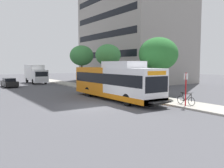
{
  "coord_description": "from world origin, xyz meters",
  "views": [
    {
      "loc": [
        -8.86,
        -16.62,
        3.39
      ],
      "look_at": [
        2.9,
        1.25,
        1.6
      ],
      "focal_mm": 38.16,
      "sensor_mm": 36.0,
      "label": 1
    }
  ],
  "objects_px": {
    "bicycle_parked": "(186,99)",
    "street_tree_mid_block": "(108,55)",
    "transit_bus": "(115,82)",
    "bus_stop_sign_pole": "(186,87)",
    "parked_car_far_lane": "(9,83)",
    "street_tree_near_stop": "(158,54)",
    "box_truck_background": "(36,73)",
    "street_tree_far_block": "(82,56)"
  },
  "relations": [
    {
      "from": "bus_stop_sign_pole",
      "to": "parked_car_far_lane",
      "type": "distance_m",
      "value": 26.87
    },
    {
      "from": "transit_bus",
      "to": "bicycle_parked",
      "type": "distance_m",
      "value": 6.91
    },
    {
      "from": "transit_bus",
      "to": "bus_stop_sign_pole",
      "type": "distance_m",
      "value": 6.94
    },
    {
      "from": "bicycle_parked",
      "to": "box_truck_background",
      "type": "relative_size",
      "value": 0.25
    },
    {
      "from": "bus_stop_sign_pole",
      "to": "bicycle_parked",
      "type": "relative_size",
      "value": 1.48
    },
    {
      "from": "transit_bus",
      "to": "box_truck_background",
      "type": "bearing_deg",
      "value": 91.89
    },
    {
      "from": "street_tree_mid_block",
      "to": "street_tree_far_block",
      "type": "relative_size",
      "value": 0.94
    },
    {
      "from": "street_tree_mid_block",
      "to": "box_truck_background",
      "type": "relative_size",
      "value": 0.84
    },
    {
      "from": "parked_car_far_lane",
      "to": "transit_bus",
      "type": "bearing_deg",
      "value": -72.24
    },
    {
      "from": "street_tree_mid_block",
      "to": "street_tree_near_stop",
      "type": "bearing_deg",
      "value": -91.9
    },
    {
      "from": "transit_bus",
      "to": "street_tree_mid_block",
      "type": "distance_m",
      "value": 9.15
    },
    {
      "from": "bicycle_parked",
      "to": "street_tree_near_stop",
      "type": "distance_m",
      "value": 5.88
    },
    {
      "from": "transit_bus",
      "to": "box_truck_background",
      "type": "height_order",
      "value": "transit_bus"
    },
    {
      "from": "street_tree_mid_block",
      "to": "parked_car_far_lane",
      "type": "bearing_deg",
      "value": 132.05
    },
    {
      "from": "transit_bus",
      "to": "street_tree_near_stop",
      "type": "bearing_deg",
      "value": -26.76
    },
    {
      "from": "bicycle_parked",
      "to": "bus_stop_sign_pole",
      "type": "bearing_deg",
      "value": -144.52
    },
    {
      "from": "bicycle_parked",
      "to": "parked_car_far_lane",
      "type": "relative_size",
      "value": 0.39
    },
    {
      "from": "bus_stop_sign_pole",
      "to": "box_truck_background",
      "type": "xyz_separation_m",
      "value": [
        -3.06,
        30.56,
        0.09
      ]
    },
    {
      "from": "street_tree_far_block",
      "to": "box_truck_background",
      "type": "bearing_deg",
      "value": 120.21
    },
    {
      "from": "street_tree_near_stop",
      "to": "parked_car_far_lane",
      "type": "bearing_deg",
      "value": 115.32
    },
    {
      "from": "street_tree_far_block",
      "to": "transit_bus",
      "type": "bearing_deg",
      "value": -104.98
    },
    {
      "from": "street_tree_near_stop",
      "to": "box_truck_background",
      "type": "height_order",
      "value": "street_tree_near_stop"
    },
    {
      "from": "transit_bus",
      "to": "street_tree_far_block",
      "type": "relative_size",
      "value": 1.97
    },
    {
      "from": "bus_stop_sign_pole",
      "to": "street_tree_near_stop",
      "type": "xyz_separation_m",
      "value": [
        1.54,
        4.65,
        2.7
      ]
    },
    {
      "from": "parked_car_far_lane",
      "to": "bus_stop_sign_pole",
      "type": "bearing_deg",
      "value": -71.91
    },
    {
      "from": "bus_stop_sign_pole",
      "to": "street_tree_far_block",
      "type": "distance_m",
      "value": 22.37
    },
    {
      "from": "street_tree_near_stop",
      "to": "street_tree_far_block",
      "type": "bearing_deg",
      "value": 88.87
    },
    {
      "from": "bicycle_parked",
      "to": "street_tree_near_stop",
      "type": "relative_size",
      "value": 0.3
    },
    {
      "from": "transit_bus",
      "to": "bus_stop_sign_pole",
      "type": "xyz_separation_m",
      "value": [
        2.26,
        -6.56,
        -0.05
      ]
    },
    {
      "from": "street_tree_far_block",
      "to": "parked_car_far_lane",
      "type": "height_order",
      "value": "street_tree_far_block"
    },
    {
      "from": "street_tree_near_stop",
      "to": "street_tree_far_block",
      "type": "height_order",
      "value": "street_tree_far_block"
    },
    {
      "from": "bus_stop_sign_pole",
      "to": "parked_car_far_lane",
      "type": "xyz_separation_m",
      "value": [
        -8.34,
        25.53,
        -0.99
      ]
    },
    {
      "from": "street_tree_near_stop",
      "to": "parked_car_far_lane",
      "type": "height_order",
      "value": "street_tree_near_stop"
    },
    {
      "from": "street_tree_near_stop",
      "to": "box_truck_background",
      "type": "xyz_separation_m",
      "value": [
        -4.6,
        25.92,
        -2.61
      ]
    },
    {
      "from": "street_tree_near_stop",
      "to": "parked_car_far_lane",
      "type": "xyz_separation_m",
      "value": [
        -9.88,
        20.88,
        -3.69
      ]
    },
    {
      "from": "street_tree_mid_block",
      "to": "street_tree_far_block",
      "type": "distance_m",
      "value": 7.85
    },
    {
      "from": "bicycle_parked",
      "to": "street_tree_mid_block",
      "type": "distance_m",
      "value": 14.56
    },
    {
      "from": "parked_car_far_lane",
      "to": "box_truck_background",
      "type": "xyz_separation_m",
      "value": [
        5.28,
        5.04,
        1.08
      ]
    },
    {
      "from": "transit_bus",
      "to": "bicycle_parked",
      "type": "height_order",
      "value": "transit_bus"
    },
    {
      "from": "transit_bus",
      "to": "parked_car_far_lane",
      "type": "bearing_deg",
      "value": 107.76
    },
    {
      "from": "bus_stop_sign_pole",
      "to": "street_tree_near_stop",
      "type": "distance_m",
      "value": 5.59
    },
    {
      "from": "bicycle_parked",
      "to": "street_tree_near_stop",
      "type": "height_order",
      "value": "street_tree_near_stop"
    }
  ]
}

